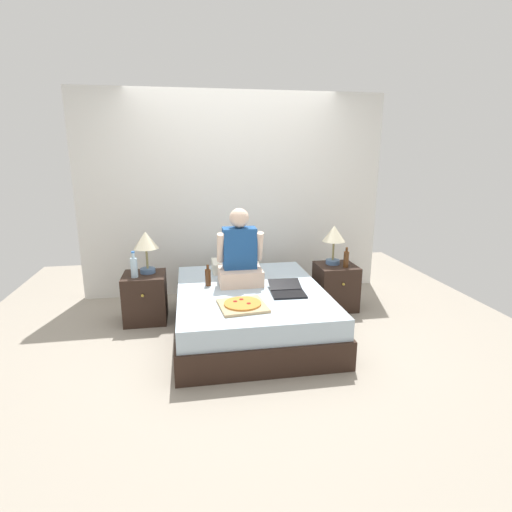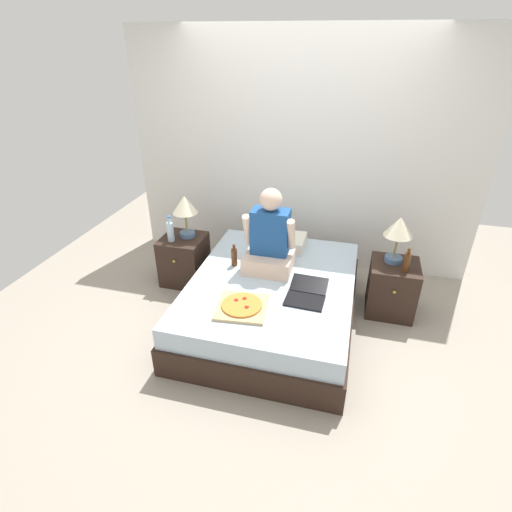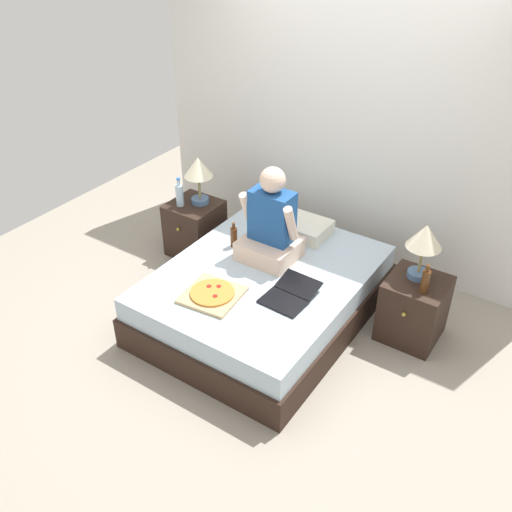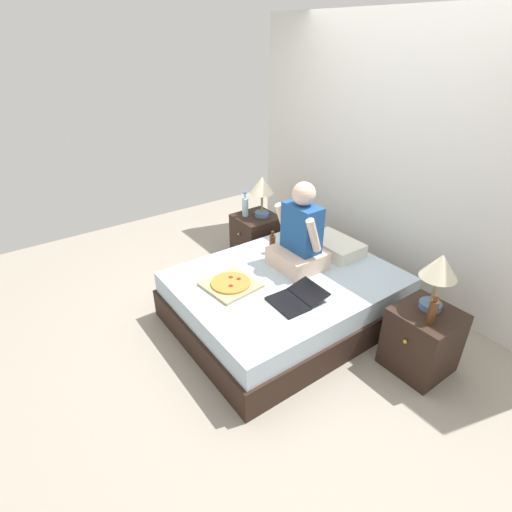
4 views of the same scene
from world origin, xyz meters
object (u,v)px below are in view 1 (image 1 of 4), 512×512
Objects in this scene: nightstand_left at (145,297)px; beer_bottle at (346,259)px; person_seated at (240,256)px; lamp_on_right_nightstand at (334,236)px; bed at (250,310)px; water_bottle at (134,267)px; nightstand_right at (335,286)px; pizza_box at (243,305)px; lamp_on_left_nightstand at (146,243)px; beer_bottle_on_bed at (208,277)px; laptop at (287,291)px.

nightstand_left is 2.25m from beer_bottle.
lamp_on_right_nightstand is at bearing 14.81° from person_seated.
water_bottle reaches higher than bed.
lamp_on_right_nightstand reaches higher than water_bottle.
nightstand_right is 1.18× the size of pizza_box.
nightstand_left is 1.16× the size of lamp_on_right_nightstand.
pizza_box is (-1.19, -0.98, -0.38)m from lamp_on_right_nightstand.
pizza_box is at bearing -140.50° from lamp_on_right_nightstand.
lamp_on_left_nightstand reaches higher than pizza_box.
lamp_on_left_nightstand is at bearing 132.25° from pizza_box.
beer_bottle_on_bed is (-1.56, -0.19, -0.07)m from beer_bottle.
nightstand_right is at bearing 125.01° from beer_bottle.
bed is 4.18× the size of lamp_on_right_nightstand.
person_seated is 3.55× the size of beer_bottle_on_bed.
person_seated is 1.83× the size of laptop.
laptop is at bearing -139.11° from nightstand_right.
bed is 0.56m from pizza_box.
nightstand_right is at bearing 10.97° from beer_bottle_on_bed.
beer_bottle_on_bed is at bearing -23.44° from nightstand_left.
beer_bottle reaches higher than nightstand_right.
lamp_on_left_nightstand is 1.00× the size of lamp_on_right_nightstand.
nightstand_left reaches higher than pizza_box.
person_seated is (-0.08, 0.21, 0.52)m from bed.
water_bottle is at bearing -177.69° from nightstand_right.
nightstand_left is 2.15m from nightstand_right.
bed is 1.17m from nightstand_right.
beer_bottle is at bearing 33.76° from laptop.
water_bottle is 1.33m from pizza_box.
lamp_on_right_nightstand is at bearing 39.50° from pizza_box.
water_bottle is 1.60m from laptop.
lamp_on_left_nightstand is 1.96× the size of beer_bottle.
nightstand_left is 2.37× the size of beer_bottle_on_bed.
nightstand_left is 1.16× the size of lamp_on_left_nightstand.
person_seated reaches higher than beer_bottle.
water_bottle is 0.63× the size of pizza_box.
person_seated reaches higher than pizza_box.
beer_bottle is (0.10, -0.15, -0.23)m from lamp_on_right_nightstand.
nightstand_left is at bearing 155.46° from laptop.
laptop is 0.56m from pizza_box.
water_bottle is 0.61× the size of lamp_on_right_nightstand.
lamp_on_left_nightstand is (-1.04, 0.50, 0.62)m from bed.
person_seated is at bearing -8.28° from water_bottle.
person_seated is (1.00, -0.25, 0.48)m from nightstand_left.
laptop is at bearing -25.51° from beer_bottle_on_bed.
lamp_on_right_nightstand is (-0.03, 0.05, 0.59)m from nightstand_right.
person_seated is at bearing -167.92° from nightstand_right.
lamp_on_left_nightstand reaches higher than nightstand_right.
bed is 4.40× the size of laptop.
lamp_on_left_nightstand reaches higher than water_bottle.
beer_bottle is at bearing -0.25° from water_bottle.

